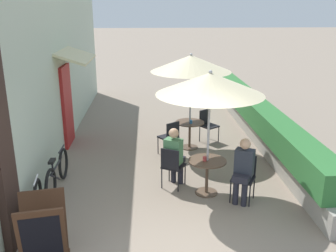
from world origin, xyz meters
name	(u,v)px	position (x,y,z in m)	size (l,w,h in m)	color
cafe_facade_wall	(61,63)	(-2.54, 5.51, 2.09)	(0.98, 11.29, 4.20)	#B2C1AD
planter_hedge	(255,116)	(2.75, 5.55, 0.54)	(0.60, 10.29, 1.01)	gray
patio_table_near	(207,170)	(0.84, 2.10, 0.50)	(0.74, 0.74, 0.70)	brown
patio_umbrella_near	(210,84)	(0.84, 2.10, 2.19)	(1.98, 1.98, 2.44)	#B7B7BC
cafe_chair_near_left	(244,174)	(1.50, 1.84, 0.52)	(0.54, 0.54, 0.87)	black
seated_patron_near_left	(243,168)	(1.45, 1.74, 0.69)	(0.47, 0.50, 1.25)	#23232D
cafe_chair_near_right	(172,164)	(0.18, 2.37, 0.52)	(0.54, 0.54, 0.87)	black
seated_patron_near_right	(174,154)	(0.23, 2.47, 0.69)	(0.47, 0.50, 1.25)	#23232D
coffee_cup_near	(205,159)	(0.78, 2.07, 0.75)	(0.07, 0.07, 0.09)	#B73D3D
patio_table_mid	(190,130)	(0.78, 4.59, 0.50)	(0.74, 0.74, 0.70)	brown
patio_umbrella_mid	(191,63)	(0.78, 4.59, 2.19)	(1.98, 1.98, 2.44)	#B7B7BC
cafe_chair_mid_left	(207,123)	(1.31, 5.07, 0.52)	(0.56, 0.56, 0.87)	black
cafe_chair_mid_right	(170,135)	(0.24, 4.12, 0.52)	(0.56, 0.56, 0.87)	black
coffee_cup_mid	(191,122)	(0.79, 4.46, 0.75)	(0.07, 0.07, 0.09)	teal
bicycle_leaning	(33,210)	(-2.20, 1.04, 0.33)	(0.26, 1.67, 0.72)	black
bicycle_second	(57,173)	(-2.11, 2.43, 0.35)	(0.10, 1.70, 0.76)	black
menu_board	(43,232)	(-1.78, 0.13, 0.51)	(0.74, 0.74, 1.02)	#422819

